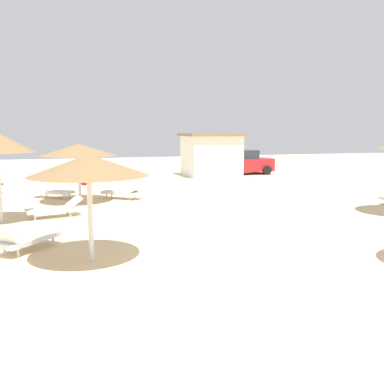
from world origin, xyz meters
name	(u,v)px	position (x,y,z in m)	size (l,w,h in m)	color
ground_plane	(230,259)	(0.00, 0.00, 0.00)	(80.00, 80.00, 0.00)	beige
parasol_0	(78,150)	(-2.99, 9.42, 2.23)	(3.17, 3.17, 2.50)	silver
parasol_1	(89,166)	(-3.13, 0.84, 2.24)	(2.71, 2.71, 2.49)	silver
lounger_0	(52,191)	(-4.15, 11.03, 0.31)	(1.93, 1.58, 0.69)	white
lounger_1	(25,239)	(-4.67, 2.21, 0.32)	(1.70, 1.82, 0.80)	white
lounger_4	(55,208)	(-3.97, 6.45, 0.31)	(1.99, 1.05, 0.69)	white
lounger_6	(123,192)	(-1.10, 9.75, 0.31)	(1.90, 1.68, 0.61)	white
parked_car	(243,163)	(8.65, 18.20, 0.82)	(4.05, 2.07, 1.72)	#B21E23
beach_cabana	(211,154)	(6.09, 17.92, 1.48)	(3.84, 3.58, 2.90)	white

